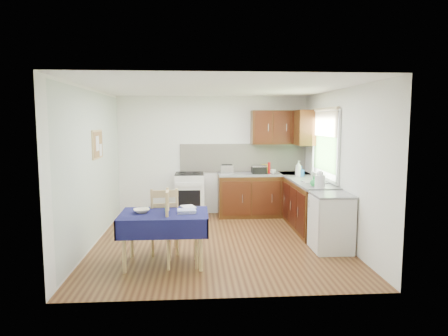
{
  "coord_description": "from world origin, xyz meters",
  "views": [
    {
      "loc": [
        -0.35,
        -6.37,
        1.98
      ],
      "look_at": [
        0.11,
        0.23,
        1.2
      ],
      "focal_mm": 32.0,
      "sensor_mm": 36.0,
      "label": 1
    }
  ],
  "objects": [
    {
      "name": "dining_table",
      "position": [
        -0.8,
        -0.95,
        0.62
      ],
      "size": [
        1.2,
        0.81,
        0.73
      ],
      "rotation": [
        0.0,
        0.0,
        0.29
      ],
      "color": "#101142",
      "rests_on": "ground"
    },
    {
      "name": "plate_bowl",
      "position": [
        -1.11,
        -0.92,
        0.75
      ],
      "size": [
        0.26,
        0.26,
        0.05
      ],
      "primitive_type": "imported",
      "rotation": [
        0.0,
        0.0,
        0.21
      ],
      "color": "beige",
      "rests_on": "dining_table"
    },
    {
      "name": "ceiling",
      "position": [
        0.0,
        0.0,
        2.5
      ],
      "size": [
        4.0,
        4.2,
        0.02
      ],
      "primitive_type": "cube",
      "color": "white",
      "rests_on": "wall_back"
    },
    {
      "name": "dish_rack",
      "position": [
        1.73,
        0.47,
        0.92
      ],
      "size": [
        0.4,
        0.31,
        0.19
      ],
      "rotation": [
        0.0,
        0.0,
        0.05
      ],
      "color": "#97979C",
      "rests_on": "worktop_right"
    },
    {
      "name": "sandwich_press",
      "position": [
        0.94,
        1.76,
        0.98
      ],
      "size": [
        0.3,
        0.26,
        0.17
      ],
      "rotation": [
        0.0,
        0.0,
        0.23
      ],
      "color": "black",
      "rests_on": "worktop_back"
    },
    {
      "name": "cup",
      "position": [
        1.22,
        1.7,
        0.95
      ],
      "size": [
        0.12,
        0.12,
        0.09
      ],
      "primitive_type": "imported",
      "rotation": [
        0.0,
        0.0,
        -0.0
      ],
      "color": "silver",
      "rests_on": "worktop_back"
    },
    {
      "name": "spice_jar",
      "position": [
        -0.77,
        -0.94,
        0.77
      ],
      "size": [
        0.05,
        0.05,
        0.09
      ],
      "primitive_type": "cylinder",
      "color": "green",
      "rests_on": "dining_table"
    },
    {
      "name": "splashback",
      "position": [
        0.65,
        2.08,
        1.2
      ],
      "size": [
        2.7,
        0.02,
        0.6
      ],
      "primitive_type": "cube",
      "color": "beige",
      "rests_on": "wall_back"
    },
    {
      "name": "wall_right",
      "position": [
        2.0,
        0.0,
        1.25
      ],
      "size": [
        0.02,
        4.2,
        2.5
      ],
      "primitive_type": "cube",
      "color": "white",
      "rests_on": "ground"
    },
    {
      "name": "base_cabinets",
      "position": [
        1.36,
        1.26,
        0.43
      ],
      "size": [
        1.9,
        2.3,
        0.86
      ],
      "color": "#351A09",
      "rests_on": "ground"
    },
    {
      "name": "worktop_back",
      "position": [
        1.05,
        1.8,
        0.88
      ],
      "size": [
        1.9,
        0.6,
        0.04
      ],
      "primitive_type": "cube",
      "color": "slate",
      "rests_on": "base_cabinets"
    },
    {
      "name": "soap_bottle_a",
      "position": [
        1.64,
        1.25,
        1.06
      ],
      "size": [
        0.16,
        0.17,
        0.31
      ],
      "primitive_type": "imported",
      "rotation": [
        0.0,
        0.0,
        0.51
      ],
      "color": "silver",
      "rests_on": "worktop_right"
    },
    {
      "name": "floor",
      "position": [
        0.0,
        0.0,
        0.0
      ],
      "size": [
        4.2,
        4.2,
        0.0
      ],
      "primitive_type": "plane",
      "color": "#452412",
      "rests_on": "ground"
    },
    {
      "name": "wall_left",
      "position": [
        -2.0,
        0.0,
        1.25
      ],
      "size": [
        0.02,
        4.2,
        2.5
      ],
      "primitive_type": "cube",
      "color": "silver",
      "rests_on": "ground"
    },
    {
      "name": "toaster",
      "position": [
        0.27,
        1.77,
        0.99
      ],
      "size": [
        0.26,
        0.16,
        0.2
      ],
      "rotation": [
        0.0,
        0.0,
        -0.2
      ],
      "color": "silver",
      "rests_on": "worktop_back"
    },
    {
      "name": "kettle",
      "position": [
        1.65,
        -0.09,
        1.02
      ],
      "size": [
        0.17,
        0.17,
        0.28
      ],
      "color": "silver",
      "rests_on": "worktop_right"
    },
    {
      "name": "wall_back",
      "position": [
        0.0,
        2.1,
        1.25
      ],
      "size": [
        4.0,
        0.02,
        2.5
      ],
      "primitive_type": "cube",
      "color": "white",
      "rests_on": "ground"
    },
    {
      "name": "corkboard",
      "position": [
        -1.97,
        0.3,
        1.6
      ],
      "size": [
        0.04,
        0.62,
        0.47
      ],
      "color": "tan",
      "rests_on": "wall_left"
    },
    {
      "name": "fridge",
      "position": [
        1.7,
        -0.55,
        0.44
      ],
      "size": [
        0.58,
        0.6,
        0.89
      ],
      "color": "silver",
      "rests_on": "ground"
    },
    {
      "name": "tea_towel",
      "position": [
        -0.49,
        -0.97,
        0.75
      ],
      "size": [
        0.27,
        0.22,
        0.05
      ],
      "primitive_type": "cube",
      "rotation": [
        0.0,
        0.0,
        0.08
      ],
      "color": "#293D97",
      "rests_on": "dining_table"
    },
    {
      "name": "wall_front",
      "position": [
        0.0,
        -2.1,
        1.25
      ],
      "size": [
        4.0,
        0.02,
        2.5
      ],
      "primitive_type": "cube",
      "color": "white",
      "rests_on": "ground"
    },
    {
      "name": "soap_bottle_c",
      "position": [
        1.6,
        0.09,
        0.98
      ],
      "size": [
        0.16,
        0.16,
        0.16
      ],
      "primitive_type": "imported",
      "rotation": [
        0.0,
        0.0,
        3.5
      ],
      "color": "green",
      "rests_on": "worktop_right"
    },
    {
      "name": "stove",
      "position": [
        -0.5,
        1.8,
        0.46
      ],
      "size": [
        0.6,
        0.61,
        0.92
      ],
      "color": "silver",
      "rests_on": "ground"
    },
    {
      "name": "worktop_right",
      "position": [
        1.7,
        0.65,
        0.88
      ],
      "size": [
        0.6,
        1.7,
        0.04
      ],
      "primitive_type": "cube",
      "color": "slate",
      "rests_on": "base_cabinets"
    },
    {
      "name": "sauce_bottle",
      "position": [
        1.14,
        1.71,
        1.02
      ],
      "size": [
        0.05,
        0.05,
        0.24
      ],
      "primitive_type": "cylinder",
      "color": "red",
      "rests_on": "worktop_back"
    },
    {
      "name": "worktop_corner",
      "position": [
        1.7,
        1.8,
        0.88
      ],
      "size": [
        0.6,
        0.6,
        0.04
      ],
      "primitive_type": "cube",
      "color": "slate",
      "rests_on": "base_cabinets"
    },
    {
      "name": "upper_cabinets",
      "position": [
        1.52,
        1.8,
        1.85
      ],
      "size": [
        1.2,
        0.85,
        0.7
      ],
      "color": "#351A09",
      "rests_on": "wall_back"
    },
    {
      "name": "yellow_packet",
      "position": [
        1.09,
        1.91,
        0.99
      ],
      "size": [
        0.15,
        0.13,
        0.17
      ],
      "primitive_type": "cube",
      "rotation": [
        0.0,
        0.0,
        -0.4
      ],
      "color": "gold",
      "rests_on": "worktop_back"
    },
    {
      "name": "chair_near",
      "position": [
        -0.6,
        -1.0,
        0.56
      ],
      "size": [
        0.48,
        0.48,
        1.05
      ],
      "rotation": [
        0.0,
        0.0,
        1.61
      ],
      "color": "tan",
      "rests_on": "ground"
    },
    {
      "name": "window",
      "position": [
        1.97,
        0.7,
        1.65
      ],
      "size": [
        0.04,
        1.48,
        1.26
      ],
      "color": "#325C25",
      "rests_on": "wall_right"
    },
    {
      "name": "book",
      "position": [
        -0.56,
        -0.67,
        0.74
      ],
      "size": [
        0.25,
        0.29,
        0.02
      ],
      "primitive_type": "imported",
      "rotation": [
        0.0,
        0.0,
        0.31
      ],
      "color": "white",
      "rests_on": "dining_table"
    },
    {
      "name": "chair_far",
      "position": [
        -0.84,
        -0.49,
        0.53
      ],
      "size": [
        0.5,
        0.5,
        1.01
      ],
      "rotation": [
        0.0,
        0.0,
        3.27
      ],
      "color": "tan",
      "rests_on": "ground"
    },
    {
      "name": "soap_bottle_b",
      "position": [
        1.69,
        1.25,
        1.0
      ],
      "size": [
        0.13,
        0.13,
        0.2
      ],
      "primitive_type": "imported",
      "rotation": [
        0.0,
        0.0,
        2.17
      ],
      "color": "blue",
      "rests_on": "worktop_right"
    }
  ]
}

